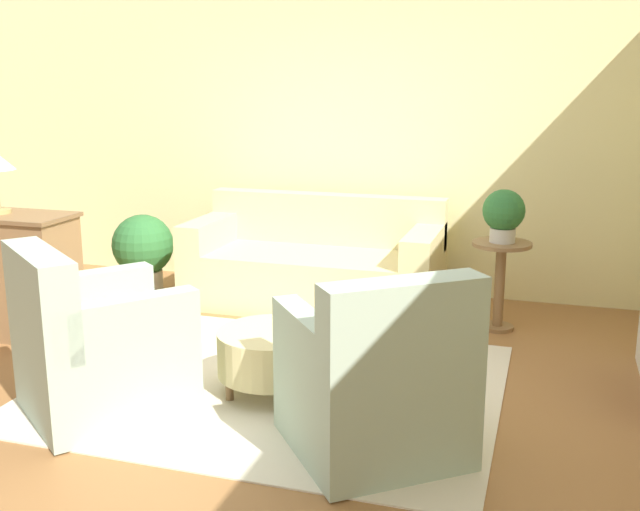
% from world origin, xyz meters
% --- Properties ---
extents(ground_plane, '(16.00, 16.00, 0.00)m').
position_xyz_m(ground_plane, '(0.00, 0.00, 0.00)').
color(ground_plane, '#996638').
extents(wall_back, '(8.87, 0.12, 2.80)m').
position_xyz_m(wall_back, '(0.00, 2.49, 1.40)').
color(wall_back, beige).
rests_on(wall_back, ground_plane).
extents(rug, '(2.88, 2.31, 0.01)m').
position_xyz_m(rug, '(0.00, 0.00, 0.01)').
color(rug, beige).
rests_on(rug, ground_plane).
extents(couch, '(2.16, 0.98, 0.93)m').
position_xyz_m(couch, '(-0.29, 1.81, 0.34)').
color(couch, beige).
rests_on(couch, ground_plane).
extents(armchair_left, '(1.18, 1.19, 1.01)m').
position_xyz_m(armchair_left, '(-0.84, -0.68, 0.39)').
color(armchair_left, '#9EB29E').
rests_on(armchair_left, rug).
extents(armchair_right, '(1.18, 1.19, 1.01)m').
position_xyz_m(armchair_right, '(0.84, -0.68, 0.39)').
color(armchair_right, '#9EB29E').
rests_on(armchair_right, rug).
extents(ottoman_table, '(0.70, 0.70, 0.40)m').
position_xyz_m(ottoman_table, '(0.04, -0.10, 0.27)').
color(ottoman_table, beige).
rests_on(ottoman_table, rug).
extents(side_table, '(0.46, 0.46, 0.70)m').
position_xyz_m(side_table, '(1.30, 1.58, 0.47)').
color(side_table, olive).
rests_on(side_table, ground_plane).
extents(dresser, '(1.13, 0.49, 0.95)m').
position_xyz_m(dresser, '(-2.31, 0.35, 0.49)').
color(dresser, olive).
rests_on(dresser, ground_plane).
extents(potted_plant_on_side_table, '(0.32, 0.32, 0.41)m').
position_xyz_m(potted_plant_on_side_table, '(1.30, 1.58, 0.93)').
color(potted_plant_on_side_table, beige).
rests_on(potted_plant_on_side_table, side_table).
extents(potted_plant_floor, '(0.56, 0.56, 0.72)m').
position_xyz_m(potted_plant_floor, '(-1.93, 1.72, 0.40)').
color(potted_plant_floor, beige).
rests_on(potted_plant_floor, ground_plane).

